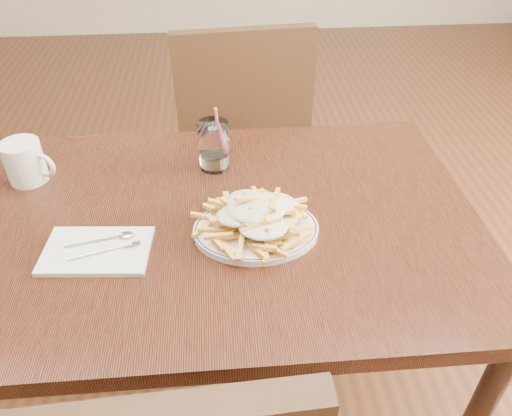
{
  "coord_description": "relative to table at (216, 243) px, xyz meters",
  "views": [
    {
      "loc": [
        0.02,
        -0.88,
        1.47
      ],
      "look_at": [
        0.09,
        -0.06,
        0.82
      ],
      "focal_mm": 35.0,
      "sensor_mm": 36.0,
      "label": 1
    }
  ],
  "objects": [
    {
      "name": "loaded_fries",
      "position": [
        0.09,
        -0.06,
        0.14
      ],
      "size": [
        0.27,
        0.23,
        0.07
      ],
      "color": "#EEB549",
      "rests_on": "fries_plate"
    },
    {
      "name": "cutlery",
      "position": [
        -0.25,
        -0.09,
        0.09
      ],
      "size": [
        0.17,
        0.1,
        0.01
      ],
      "color": "silver",
      "rests_on": "napkin"
    },
    {
      "name": "napkin",
      "position": [
        -0.25,
        -0.1,
        0.08
      ],
      "size": [
        0.23,
        0.16,
        0.01
      ],
      "primitive_type": "cube",
      "rotation": [
        0.0,
        0.0,
        -0.08
      ],
      "color": "white",
      "rests_on": "table"
    },
    {
      "name": "floor",
      "position": [
        0.0,
        0.0,
        -0.67
      ],
      "size": [
        7.0,
        7.0,
        0.0
      ],
      "primitive_type": "plane",
      "color": "black",
      "rests_on": "ground"
    },
    {
      "name": "fries_plate",
      "position": [
        0.09,
        -0.06,
        0.09
      ],
      "size": [
        0.33,
        0.31,
        0.02
      ],
      "color": "white",
      "rests_on": "table"
    },
    {
      "name": "chair_far",
      "position": [
        0.1,
        0.72,
        -0.12
      ],
      "size": [
        0.49,
        0.49,
        0.97
      ],
      "color": "black",
      "rests_on": "ground"
    },
    {
      "name": "coffee_mug",
      "position": [
        -0.46,
        0.19,
        0.13
      ],
      "size": [
        0.13,
        0.09,
        0.1
      ],
      "color": "white",
      "rests_on": "table"
    },
    {
      "name": "water_glass",
      "position": [
        0.0,
        0.21,
        0.13
      ],
      "size": [
        0.08,
        0.08,
        0.17
      ],
      "color": "white",
      "rests_on": "table"
    },
    {
      "name": "table",
      "position": [
        0.0,
        0.0,
        0.0
      ],
      "size": [
        1.2,
        0.8,
        0.75
      ],
      "color": "black",
      "rests_on": "ground"
    }
  ]
}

